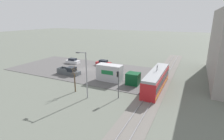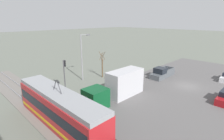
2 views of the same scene
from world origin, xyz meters
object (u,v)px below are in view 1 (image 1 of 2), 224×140
box_truck (115,74)px  pickup_truck (69,71)px  traffic_light_pole (118,81)px  street_tree (75,80)px  sedan_car_1 (103,63)px  light_rail_tram (156,80)px  sedan_car_0 (73,61)px  street_lamp_near_crossing (85,72)px

box_truck → pickup_truck: 12.38m
traffic_light_pole → street_tree: 8.48m
sedan_car_1 → light_rail_tram: bearing=-122.0°
light_rail_tram → sedan_car_0: light_rail_tram is taller
light_rail_tram → traffic_light_pole: (7.16, -5.00, 1.35)m
light_rail_tram → box_truck: 8.90m
pickup_truck → street_lamp_near_crossing: size_ratio=0.73×
sedan_car_0 → street_lamp_near_crossing: size_ratio=0.53×
sedan_car_1 → traffic_light_pole: traffic_light_pole is taller
pickup_truck → traffic_light_pole: 17.83m
light_rail_tram → box_truck: bearing=-90.4°
sedan_car_1 → street_lamp_near_crossing: bearing=-159.3°
pickup_truck → sedan_car_1: 11.84m
traffic_light_pole → sedan_car_0: bearing=-126.0°
box_truck → street_tree: size_ratio=1.94×
box_truck → sedan_car_0: 20.72m
street_tree → pickup_truck: bearing=-135.3°
street_tree → sedan_car_1: bearing=-167.2°
pickup_truck → sedan_car_1: pickup_truck is taller
sedan_car_0 → sedan_car_1: size_ratio=0.97×
traffic_light_pole → pickup_truck: bearing=-113.2°
sedan_car_0 → sedan_car_1: 9.91m
sedan_car_0 → street_lamp_near_crossing: bearing=43.2°
box_truck → traffic_light_pole: traffic_light_pole is taller
light_rail_tram → street_tree: (8.16, -13.37, 0.44)m
light_rail_tram → traffic_light_pole: 8.84m
light_rail_tram → traffic_light_pole: traffic_light_pole is taller
pickup_truck → sedan_car_1: (-11.32, 3.49, -0.07)m
light_rail_tram → sedan_car_0: bearing=-108.5°
street_tree → box_truck: bearing=151.4°
pickup_truck → street_tree: street_tree is taller
traffic_light_pole → street_tree: (1.00, -8.38, -0.90)m
pickup_truck → street_lamp_near_crossing: bearing=50.5°
box_truck → pickup_truck: box_truck is taller
pickup_truck → street_tree: (7.95, 7.87, 1.45)m
light_rail_tram → street_lamp_near_crossing: size_ratio=1.65×
traffic_light_pole → box_truck: bearing=-151.6°
pickup_truck → traffic_light_pole: size_ratio=1.22×
sedan_car_0 → traffic_light_pole: 27.89m
light_rail_tram → pickup_truck: (0.21, -21.24, -1.00)m
box_truck → sedan_car_0: box_truck is taller
box_truck → street_lamp_near_crossing: street_lamp_near_crossing is taller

